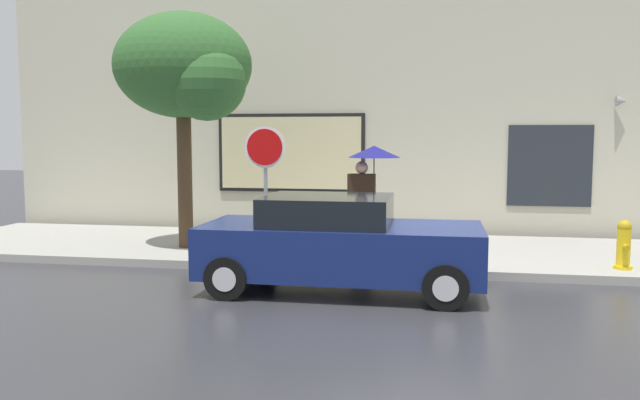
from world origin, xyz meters
name	(u,v)px	position (x,y,z in m)	size (l,w,h in m)	color
ground_plane	(402,292)	(0.00, 0.00, 0.00)	(60.00, 60.00, 0.00)	#333338
sidewalk	(410,252)	(0.00, 3.00, 0.07)	(20.00, 4.00, 0.15)	#A3A099
building_facade	(416,87)	(-0.02, 5.50, 3.48)	(20.00, 0.67, 7.00)	beige
parked_car	(339,244)	(-0.96, -0.10, 0.72)	(4.21, 1.87, 1.46)	navy
fire_hydrant	(624,245)	(3.57, 1.64, 0.55)	(0.30, 0.44, 0.82)	yellow
pedestrian_with_umbrella	(370,169)	(-0.75, 2.33, 1.75)	(0.98, 0.98, 2.03)	black
street_tree	(187,70)	(-4.30, 2.31, 3.63)	(2.72, 2.32, 4.60)	#4C3823
stop_sign	(265,165)	(-2.59, 1.68, 1.84)	(0.76, 0.10, 2.39)	gray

